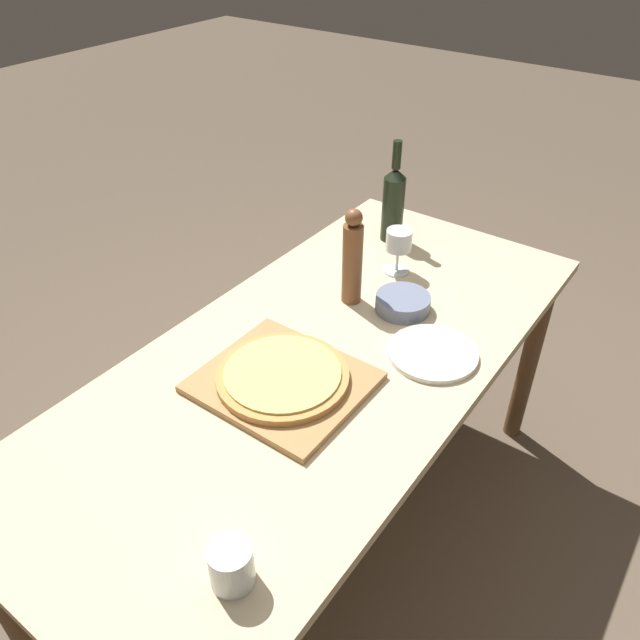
# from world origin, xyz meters

# --- Properties ---
(ground_plane) EXTENTS (12.00, 12.00, 0.00)m
(ground_plane) POSITION_xyz_m (0.00, 0.00, 0.00)
(ground_plane) COLOR brown
(dining_table) EXTENTS (0.77, 1.68, 0.73)m
(dining_table) POSITION_xyz_m (0.00, 0.00, 0.64)
(dining_table) COLOR #CCB78E
(dining_table) RESTS_ON ground_plane
(cutting_board) EXTENTS (0.37, 0.33, 0.02)m
(cutting_board) POSITION_xyz_m (-0.01, -0.14, 0.74)
(cutting_board) COLOR #A87A47
(cutting_board) RESTS_ON dining_table
(pizza) EXTENTS (0.31, 0.31, 0.02)m
(pizza) POSITION_xyz_m (-0.01, -0.14, 0.76)
(pizza) COLOR #C68947
(pizza) RESTS_ON cutting_board
(wine_bottle) EXTENTS (0.07, 0.07, 0.33)m
(wine_bottle) POSITION_xyz_m (-0.17, 0.62, 0.87)
(wine_bottle) COLOR black
(wine_bottle) RESTS_ON dining_table
(pepper_mill) EXTENTS (0.06, 0.06, 0.28)m
(pepper_mill) POSITION_xyz_m (-0.07, 0.25, 0.87)
(pepper_mill) COLOR brown
(pepper_mill) RESTS_ON dining_table
(wine_glass) EXTENTS (0.08, 0.08, 0.14)m
(wine_glass) POSITION_xyz_m (-0.05, 0.46, 0.83)
(wine_glass) COLOR silver
(wine_glass) RESTS_ON dining_table
(small_bowl) EXTENTS (0.15, 0.15, 0.04)m
(small_bowl) POSITION_xyz_m (0.07, 0.29, 0.76)
(small_bowl) COLOR slate
(small_bowl) RESTS_ON dining_table
(drinking_tumbler) EXTENTS (0.08, 0.08, 0.09)m
(drinking_tumbler) POSITION_xyz_m (0.24, -0.58, 0.78)
(drinking_tumbler) COLOR silver
(drinking_tumbler) RESTS_ON dining_table
(dinner_plate) EXTENTS (0.23, 0.23, 0.01)m
(dinner_plate) POSITION_xyz_m (0.23, 0.17, 0.74)
(dinner_plate) COLOR silver
(dinner_plate) RESTS_ON dining_table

